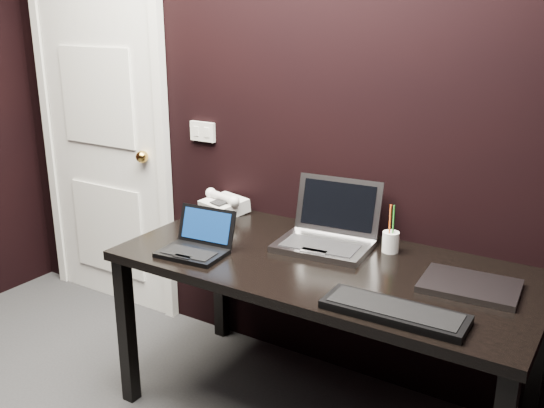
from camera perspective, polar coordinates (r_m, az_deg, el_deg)
The scene contains 11 objects.
wall_back at distance 2.81m, azimuth 3.58°, elevation 9.22°, with size 4.00×4.00×0.00m, color black.
door at distance 3.67m, azimuth -15.65°, elevation 6.53°, with size 0.99×0.10×2.14m.
wall_switch at distance 3.17m, azimuth -6.55°, elevation 6.79°, with size 0.15×0.02×0.10m.
desk at distance 2.51m, azimuth 4.93°, elevation -7.06°, with size 1.70×0.80×0.74m.
netbook at distance 2.57m, azimuth -7.14°, elevation -3.84°, with size 0.29×0.26×0.17m.
silver_laptop at distance 2.63m, azimuth 5.22°, elevation -2.87°, with size 0.42×0.39×0.27m.
ext_keyboard at distance 2.09m, azimuth 11.44°, elevation -9.88°, with size 0.49×0.18×0.03m.
closed_laptop at distance 2.35m, azimuth 18.13°, elevation -7.33°, with size 0.36×0.27×0.02m.
desk_phone at distance 3.06m, azimuth -4.57°, elevation -0.02°, with size 0.25×0.23×0.12m.
mobile_phone at distance 2.89m, azimuth -7.53°, elevation -1.41°, with size 0.06×0.05×0.09m.
pen_cup at distance 2.60m, azimuth 11.10°, elevation -3.44°, with size 0.08×0.08×0.21m.
Camera 1 is at (1.33, -0.64, 1.71)m, focal length 40.00 mm.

